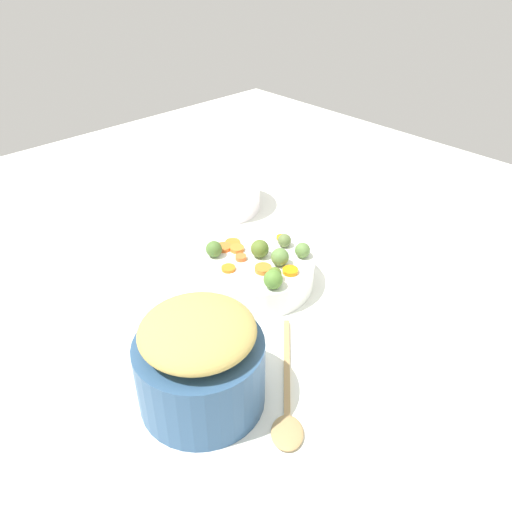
{
  "coord_description": "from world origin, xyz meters",
  "views": [
    {
      "loc": [
        -0.67,
        -0.77,
        0.77
      ],
      "look_at": [
        0.03,
        -0.04,
        0.1
      ],
      "focal_mm": 35.69,
      "sensor_mm": 36.0,
      "label": 1
    }
  ],
  "objects_px": {
    "serving_bowl_carrots": "(256,271)",
    "casserole_dish": "(220,191)",
    "wooden_spoon": "(287,409)",
    "metal_pot": "(201,372)"
  },
  "relations": [
    {
      "from": "serving_bowl_carrots",
      "to": "casserole_dish",
      "type": "height_order",
      "value": "casserole_dish"
    },
    {
      "from": "wooden_spoon",
      "to": "metal_pot",
      "type": "bearing_deg",
      "value": 126.44
    },
    {
      "from": "metal_pot",
      "to": "wooden_spoon",
      "type": "relative_size",
      "value": 0.88
    },
    {
      "from": "casserole_dish",
      "to": "wooden_spoon",
      "type": "bearing_deg",
      "value": -121.43
    },
    {
      "from": "metal_pot",
      "to": "casserole_dish",
      "type": "relative_size",
      "value": 0.96
    },
    {
      "from": "wooden_spoon",
      "to": "casserole_dish",
      "type": "relative_size",
      "value": 1.09
    },
    {
      "from": "serving_bowl_carrots",
      "to": "metal_pot",
      "type": "relative_size",
      "value": 1.21
    },
    {
      "from": "casserole_dish",
      "to": "metal_pot",
      "type": "bearing_deg",
      "value": -132.65
    },
    {
      "from": "metal_pot",
      "to": "wooden_spoon",
      "type": "bearing_deg",
      "value": -53.56
    },
    {
      "from": "metal_pot",
      "to": "wooden_spoon",
      "type": "height_order",
      "value": "metal_pot"
    }
  ]
}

